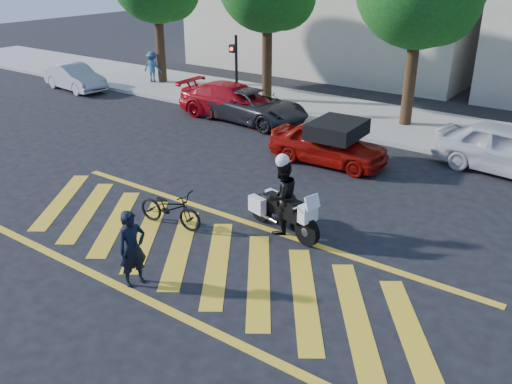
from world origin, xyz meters
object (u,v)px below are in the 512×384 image
Objects in this scene: bicycle at (170,208)px; officer_moto at (282,197)px; police_motorcycle at (282,211)px; parked_far_left at (75,77)px; parked_mid_left at (254,106)px; parked_left at (234,101)px; red_convertible at (328,144)px; officer_bike at (132,249)px; parked_mid_right at (510,150)px.

bicycle is 2.76m from officer_moto.
parked_far_left is at bearing 172.80° from police_motorcycle.
bicycle is 9.26m from parked_mid_left.
parked_left reaches higher than bicycle.
police_motorcycle is (2.40, 1.33, 0.08)m from bicycle.
parked_far_left is (-14.03, 7.90, 0.16)m from bicycle.
parked_left is (-5.67, 2.40, 0.05)m from red_convertible.
officer_bike is at bearing -150.90° from parked_mid_left.
bicycle is at bearing -151.96° from parked_mid_left.
bicycle is 9.71m from parked_left.
officer_moto is at bearing -3.58° from officer_bike.
parked_mid_right reaches higher than bicycle.
police_motorcycle is at bearing -68.02° from bicycle.
officer_moto is (2.38, 1.32, 0.45)m from bicycle.
parked_mid_right is (3.48, 7.19, 0.20)m from police_motorcycle.
officer_bike reaches higher than parked_left.
officer_moto reaches higher than parked_far_left.
parked_left is 1.05× the size of parked_mid_left.
red_convertible is (-1.36, 4.80, -0.27)m from officer_moto.
officer_bike reaches higher than bicycle.
bicycle is 2.74m from police_motorcycle.
parked_mid_left is at bearing 96.80° from parked_mid_right.
parked_left is at bearing 149.06° from police_motorcycle.
parked_mid_right reaches higher than police_motorcycle.
parked_mid_right is at bearing -85.08° from parked_mid_left.
parked_left is (9.37, 0.62, 0.07)m from parked_far_left.
police_motorcycle is (1.18, 3.62, -0.25)m from officer_bike.
officer_moto is (1.16, 3.62, 0.11)m from officer_bike.
parked_left reaches higher than police_motorcycle.
officer_moto reaches higher than parked_mid_right.
parked_mid_right reaches higher than parked_left.
parked_far_left is (-15.25, 10.20, -0.18)m from officer_bike.
officer_moto is 0.42× the size of parked_mid_right.
bicycle is 0.98× the size of officer_moto.
officer_moto reaches higher than parked_left.
police_motorcycle is 0.48× the size of parked_left.
bicycle is 0.41× the size of parked_mid_right.
officer_bike is at bearing 163.52° from parked_mid_right.
bicycle is 10.35m from parked_mid_right.
parked_mid_right is (10.53, 0.00, 0.06)m from parked_left.
bicycle is at bearing 168.33° from red_convertible.
parked_far_left is 10.41m from parked_mid_left.
parked_left is 1.08× the size of parked_mid_right.
officer_bike is 3.82m from police_motorcycle.
parked_mid_right is (19.91, 0.62, 0.12)m from parked_far_left.
bicycle is 0.79× the size of police_motorcycle.
parked_mid_right is (5.88, 8.52, 0.28)m from bicycle.
officer_bike is 0.42× the size of parked_far_left.
parked_mid_right reaches higher than parked_far_left.
parked_mid_right is at bearing -41.55° from bicycle.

